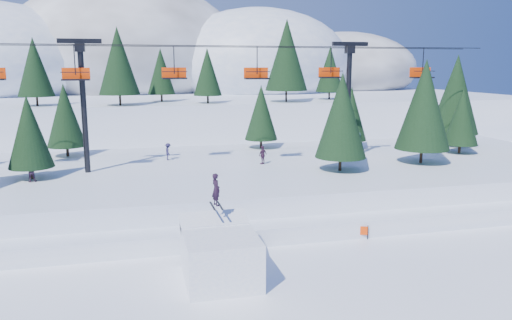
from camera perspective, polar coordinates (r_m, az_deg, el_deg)
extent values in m
plane|color=white|center=(25.58, -0.56, -14.20)|extent=(160.00, 160.00, 0.00)
cube|color=white|center=(42.02, -6.23, -2.43)|extent=(70.00, 22.00, 2.50)
cube|color=white|center=(32.68, -3.82, -7.53)|extent=(70.00, 6.00, 1.10)
cube|color=white|center=(91.06, -10.52, 5.67)|extent=(110.00, 60.00, 6.00)
ellipsoid|color=#605B59|center=(100.60, -14.56, 11.83)|extent=(44.00, 39.60, 26.40)
ellipsoid|color=white|center=(95.47, 0.28, 11.14)|extent=(34.00, 30.60, 19.72)
ellipsoid|color=#605B59|center=(107.67, 10.02, 10.25)|extent=(30.00, 27.00, 15.00)
cylinder|color=black|center=(63.28, -15.26, 6.64)|extent=(0.26, 0.26, 1.31)
cone|color=#163219|center=(63.14, -15.48, 10.87)|extent=(4.87, 4.87, 8.05)
cylinder|color=black|center=(65.14, -5.52, 6.93)|extent=(0.26, 0.26, 0.98)
cone|color=#163219|center=(65.00, -5.58, 10.00)|extent=(3.64, 3.64, 6.02)
cylinder|color=black|center=(67.42, 3.47, 7.31)|extent=(0.26, 0.26, 1.51)
cone|color=#163219|center=(67.31, 3.52, 11.90)|extent=(5.62, 5.62, 9.29)
cylinder|color=black|center=(65.86, -23.73, 6.18)|extent=(0.26, 0.26, 1.13)
cone|color=#163219|center=(65.73, -24.00, 9.70)|extent=(4.21, 4.21, 6.96)
cylinder|color=black|center=(72.97, 8.36, 7.30)|extent=(0.26, 0.26, 1.05)
cone|color=#163219|center=(72.85, 8.44, 10.25)|extent=(3.91, 3.91, 6.46)
cylinder|color=black|center=(68.79, -10.72, 6.99)|extent=(0.26, 0.26, 0.99)
cone|color=#163219|center=(68.66, -10.82, 9.94)|extent=(3.67, 3.67, 6.08)
cube|color=white|center=(25.86, -4.13, -10.98)|extent=(3.63, 4.48, 2.45)
cube|color=white|center=(27.21, -4.86, -7.02)|extent=(3.63, 1.57, 0.87)
imported|color=black|center=(26.42, -4.60, -3.37)|extent=(0.58, 0.73, 1.74)
cube|color=black|center=(26.62, -4.99, -5.25)|extent=(0.11, 1.65, 0.03)
cube|color=black|center=(26.68, -4.14, -5.20)|extent=(0.11, 1.65, 0.03)
cylinder|color=black|center=(40.87, -19.07, 5.55)|extent=(0.44, 0.44, 10.00)
cube|color=black|center=(40.78, -19.52, 12.70)|extent=(3.20, 0.35, 0.35)
cube|color=black|center=(40.76, -19.48, 12.07)|extent=(0.70, 0.70, 0.70)
cylinder|color=black|center=(44.64, 10.47, 6.35)|extent=(0.44, 0.44, 10.00)
cube|color=black|center=(44.55, 10.70, 12.90)|extent=(3.20, 0.35, 0.35)
cube|color=black|center=(44.54, 10.68, 12.33)|extent=(0.70, 0.70, 0.70)
cylinder|color=black|center=(40.07, -3.42, 12.90)|extent=(46.00, 0.06, 0.06)
cylinder|color=black|center=(42.43, -4.02, 12.77)|extent=(46.00, 0.06, 0.06)
cylinder|color=black|center=(39.58, -20.03, 10.72)|extent=(0.08, 0.08, 2.20)
cube|color=black|center=(39.59, -19.89, 8.62)|extent=(2.00, 0.75, 0.12)
cube|color=#F23A05|center=(39.96, -19.88, 9.28)|extent=(2.00, 0.10, 0.85)
cylinder|color=black|center=(39.23, -19.99, 9.41)|extent=(2.00, 0.06, 0.06)
cylinder|color=black|center=(41.91, -9.35, 11.18)|extent=(0.08, 0.08, 2.20)
cube|color=black|center=(41.93, -9.29, 9.20)|extent=(2.00, 0.75, 0.12)
cube|color=#F23A05|center=(42.30, -9.35, 9.82)|extent=(2.00, 0.10, 0.85)
cylinder|color=black|center=(41.57, -9.27, 9.94)|extent=(2.00, 0.06, 0.06)
cylinder|color=black|center=(40.58, 0.13, 11.34)|extent=(0.08, 0.08, 2.20)
cube|color=black|center=(40.59, 0.13, 9.29)|extent=(2.00, 0.75, 0.12)
cube|color=#F23A05|center=(40.95, 0.00, 9.93)|extent=(2.00, 0.10, 0.85)
cylinder|color=black|center=(40.24, 0.25, 10.06)|extent=(2.00, 0.06, 0.06)
cylinder|color=black|center=(45.15, 8.58, 11.16)|extent=(0.08, 0.08, 2.20)
cube|color=black|center=(45.16, 8.53, 9.32)|extent=(2.00, 0.75, 0.12)
cube|color=#F23A05|center=(45.50, 8.36, 9.90)|extent=(2.00, 0.10, 0.85)
cylinder|color=black|center=(44.82, 8.72, 10.01)|extent=(2.00, 0.06, 0.06)
cylinder|color=black|center=(46.47, 18.56, 10.72)|extent=(0.08, 0.08, 2.20)
cube|color=black|center=(46.48, 18.45, 8.93)|extent=(2.00, 0.75, 0.12)
cube|color=#F23A05|center=(46.80, 18.24, 9.51)|extent=(2.00, 0.10, 0.85)
cylinder|color=black|center=(46.18, 18.73, 9.59)|extent=(2.00, 0.06, 0.06)
cylinder|color=black|center=(45.28, 18.34, 0.45)|extent=(0.26, 0.26, 1.24)
cone|color=#163219|center=(44.74, 18.68, 6.02)|extent=(4.59, 4.59, 7.59)
cylinder|color=black|center=(51.58, 22.22, 1.19)|extent=(0.26, 0.26, 0.86)
cone|color=#163219|center=(51.20, 22.47, 4.59)|extent=(3.20, 3.20, 5.30)
cylinder|color=black|center=(56.31, 21.54, 2.22)|extent=(0.26, 0.26, 1.32)
cone|color=#163219|center=(55.87, 21.87, 6.99)|extent=(4.89, 4.89, 8.09)
cylinder|color=black|center=(51.36, 10.67, 1.77)|extent=(0.26, 0.26, 0.87)
cone|color=#163219|center=(50.98, 10.80, 5.23)|extent=(3.23, 3.23, 5.35)
cylinder|color=black|center=(49.35, -20.73, 0.94)|extent=(0.26, 0.26, 0.94)
cone|color=#163219|center=(48.93, -20.99, 4.81)|extent=(3.49, 3.49, 5.77)
cylinder|color=black|center=(50.79, 0.58, 1.88)|extent=(0.26, 0.26, 0.90)
cone|color=#163219|center=(50.40, 0.59, 5.47)|extent=(3.33, 3.33, 5.50)
cylinder|color=black|center=(40.60, -24.19, -1.36)|extent=(0.26, 0.26, 0.87)
cone|color=#163219|center=(40.11, -24.53, 2.99)|extent=(3.23, 3.23, 5.34)
cylinder|color=black|center=(40.43, 9.58, -0.44)|extent=(0.26, 0.26, 1.09)
cone|color=#163219|center=(39.87, 9.75, 5.06)|extent=(4.05, 4.05, 6.70)
imported|color=#3D253B|center=(39.47, -24.35, -1.17)|extent=(0.81, 0.65, 1.57)
imported|color=#45243D|center=(42.45, 0.78, 0.58)|extent=(0.98, 0.84, 1.58)
imported|color=#242043|center=(44.99, -10.02, 0.96)|extent=(0.65, 1.03, 1.52)
imported|color=#1E3B36|center=(50.21, 11.61, 2.09)|extent=(1.06, 1.01, 1.82)
cylinder|color=black|center=(32.37, 7.66, -7.97)|extent=(0.06, 0.06, 0.90)
cylinder|color=black|center=(32.48, 12.65, -8.08)|extent=(0.06, 0.06, 0.90)
cube|color=#F23A05|center=(32.36, 10.17, -7.87)|extent=(2.61, 1.09, 0.55)
cylinder|color=black|center=(33.26, 10.00, -7.53)|extent=(0.06, 0.06, 0.90)
cylinder|color=black|center=(34.46, 14.29, -7.05)|extent=(0.06, 0.06, 0.90)
cube|color=#F23A05|center=(33.81, 12.19, -7.13)|extent=(2.80, 0.05, 0.55)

